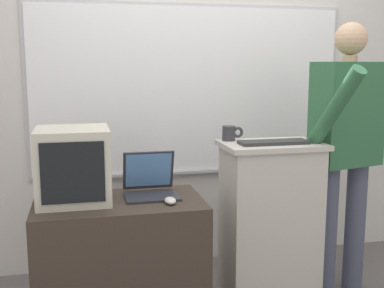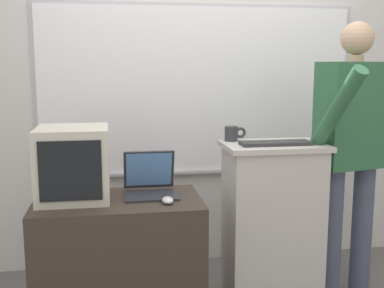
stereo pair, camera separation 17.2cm
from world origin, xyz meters
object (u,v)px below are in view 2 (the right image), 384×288
at_px(side_desk, 120,265).
at_px(computer_mouse_by_keyboard, 318,141).
at_px(coffee_mug, 232,133).
at_px(computer_mouse_by_laptop, 168,200).
at_px(lectern_podium, 272,226).
at_px(wireless_keyboard, 275,143).
at_px(laptop, 150,181).
at_px(crt_monitor, 73,163).
at_px(person_presenter, 352,143).

distance_m(side_desk, computer_mouse_by_keyboard, 1.35).
bearing_deg(coffee_mug, computer_mouse_by_laptop, -140.73).
bearing_deg(coffee_mug, computer_mouse_by_keyboard, -20.88).
height_order(lectern_podium, wireless_keyboard, wireless_keyboard).
xyz_separation_m(side_desk, laptop, (0.18, 0.09, 0.45)).
bearing_deg(laptop, crt_monitor, -174.46).
bearing_deg(person_presenter, computer_mouse_by_keyboard, -175.05).
xyz_separation_m(computer_mouse_by_laptop, coffee_mug, (0.44, 0.36, 0.30)).
relative_size(laptop, wireless_keyboard, 0.72).
bearing_deg(computer_mouse_by_laptop, laptop, 110.17).
xyz_separation_m(side_desk, computer_mouse_by_keyboard, (1.17, 0.06, 0.66)).
relative_size(person_presenter, crt_monitor, 4.40).
bearing_deg(side_desk, coffee_mug, 19.08).
bearing_deg(wireless_keyboard, person_presenter, 9.50).
distance_m(computer_mouse_by_laptop, crt_monitor, 0.55).
xyz_separation_m(lectern_podium, crt_monitor, (-1.15, -0.06, 0.44)).
distance_m(side_desk, crt_monitor, 0.63).
height_order(laptop, crt_monitor, crt_monitor).
xyz_separation_m(computer_mouse_by_laptop, crt_monitor, (-0.49, 0.17, 0.18)).
distance_m(person_presenter, computer_mouse_by_keyboard, 0.28).
relative_size(side_desk, computer_mouse_by_laptop, 9.06).
xyz_separation_m(computer_mouse_by_keyboard, crt_monitor, (-1.40, -0.01, -0.09)).
xyz_separation_m(lectern_podium, laptop, (-0.74, -0.02, 0.32)).
bearing_deg(lectern_podium, laptop, -178.54).
bearing_deg(coffee_mug, lectern_podium, -30.53).
relative_size(person_presenter, laptop, 5.89).
distance_m(lectern_podium, laptop, 0.80).
distance_m(laptop, coffee_mug, 0.59).
bearing_deg(computer_mouse_by_laptop, person_presenter, 12.75).
bearing_deg(side_desk, laptop, 26.77).
relative_size(side_desk, laptop, 3.07).
bearing_deg(crt_monitor, computer_mouse_by_laptop, -18.93).
xyz_separation_m(laptop, crt_monitor, (-0.42, -0.04, 0.12)).
xyz_separation_m(lectern_podium, computer_mouse_by_keyboard, (0.25, -0.05, 0.53)).
height_order(lectern_podium, crt_monitor, crt_monitor).
height_order(side_desk, person_presenter, person_presenter).
bearing_deg(wireless_keyboard, lectern_podium, 78.92).
xyz_separation_m(wireless_keyboard, crt_monitor, (-1.14, -0.01, -0.08)).
xyz_separation_m(laptop, computer_mouse_by_keyboard, (0.99, -0.03, 0.21)).
relative_size(computer_mouse_by_laptop, crt_monitor, 0.25).
relative_size(wireless_keyboard, computer_mouse_by_laptop, 4.10).
height_order(side_desk, coffee_mug, coffee_mug).
bearing_deg(laptop, wireless_keyboard, -2.47).
distance_m(side_desk, person_presenter, 1.57).
bearing_deg(person_presenter, lectern_podium, 171.13).
height_order(crt_monitor, coffee_mug, crt_monitor).
bearing_deg(person_presenter, wireless_keyboard, 176.45).
relative_size(laptop, crt_monitor, 0.75).
xyz_separation_m(person_presenter, wireless_keyboard, (-0.52, -0.09, 0.02)).
bearing_deg(person_presenter, computer_mouse_by_laptop, 179.69).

